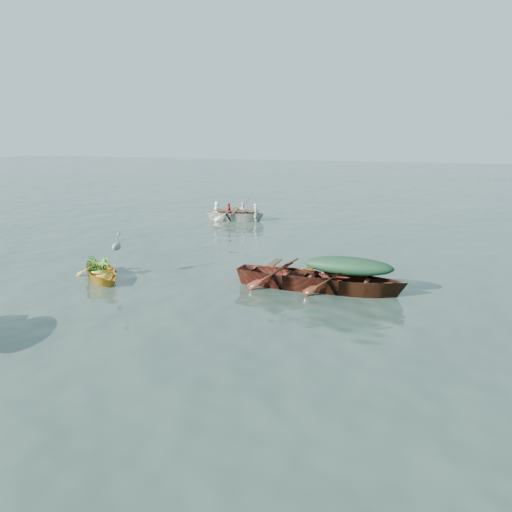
{
  "coord_description": "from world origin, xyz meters",
  "views": [
    {
      "loc": [
        6.17,
        -13.04,
        4.57
      ],
      "look_at": [
        0.94,
        2.47,
        0.5
      ],
      "focal_mm": 35.0,
      "sensor_mm": 36.0,
      "label": 1
    }
  ],
  "objects_px": {
    "yellow_dinghy": "(102,279)",
    "green_tarp_boat": "(347,293)",
    "heron": "(117,251)",
    "open_wooden_boat": "(293,287)",
    "rowed_boat": "(236,220)"
  },
  "relations": [
    {
      "from": "green_tarp_boat",
      "to": "heron",
      "type": "bearing_deg",
      "value": 95.32
    },
    {
      "from": "green_tarp_boat",
      "to": "rowed_boat",
      "type": "distance_m",
      "value": 12.88
    },
    {
      "from": "yellow_dinghy",
      "to": "heron",
      "type": "xyz_separation_m",
      "value": [
        0.34,
        0.44,
        0.86
      ]
    },
    {
      "from": "open_wooden_boat",
      "to": "rowed_boat",
      "type": "distance_m",
      "value": 12.0
    },
    {
      "from": "green_tarp_boat",
      "to": "yellow_dinghy",
      "type": "bearing_deg",
      "value": 98.29
    },
    {
      "from": "yellow_dinghy",
      "to": "green_tarp_boat",
      "type": "distance_m",
      "value": 7.74
    },
    {
      "from": "yellow_dinghy",
      "to": "rowed_boat",
      "type": "bearing_deg",
      "value": 42.25
    },
    {
      "from": "green_tarp_boat",
      "to": "rowed_boat",
      "type": "bearing_deg",
      "value": 35.39
    },
    {
      "from": "rowed_boat",
      "to": "yellow_dinghy",
      "type": "bearing_deg",
      "value": 172.0
    },
    {
      "from": "rowed_boat",
      "to": "heron",
      "type": "relative_size",
      "value": 4.67
    },
    {
      "from": "green_tarp_boat",
      "to": "heron",
      "type": "height_order",
      "value": "heron"
    },
    {
      "from": "open_wooden_boat",
      "to": "rowed_boat",
      "type": "height_order",
      "value": "open_wooden_boat"
    },
    {
      "from": "yellow_dinghy",
      "to": "rowed_boat",
      "type": "height_order",
      "value": "rowed_boat"
    },
    {
      "from": "yellow_dinghy",
      "to": "rowed_boat",
      "type": "relative_size",
      "value": 0.7
    },
    {
      "from": "open_wooden_boat",
      "to": "heron",
      "type": "bearing_deg",
      "value": 99.62
    }
  ]
}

